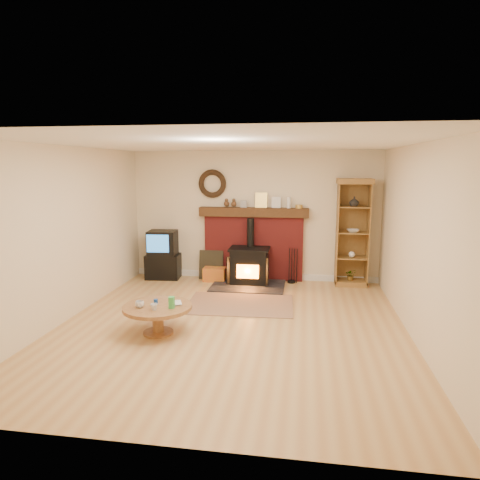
% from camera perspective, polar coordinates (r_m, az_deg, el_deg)
% --- Properties ---
extents(ground, '(5.50, 5.50, 0.00)m').
position_cam_1_polar(ground, '(6.35, -1.20, -11.42)').
color(ground, tan).
rests_on(ground, ground).
extents(room_shell, '(5.02, 5.52, 2.61)m').
position_cam_1_polar(room_shell, '(6.05, -1.27, 4.26)').
color(room_shell, beige).
rests_on(room_shell, ground).
extents(chimney_breast, '(2.20, 0.22, 1.78)m').
position_cam_1_polar(chimney_breast, '(8.69, 1.82, -0.11)').
color(chimney_breast, maroon).
rests_on(chimney_breast, ground).
extents(wood_stove, '(1.40, 1.00, 1.28)m').
position_cam_1_polar(wood_stove, '(8.40, 1.24, -3.58)').
color(wood_stove, black).
rests_on(wood_stove, ground).
extents(area_rug, '(1.82, 1.29, 0.01)m').
position_cam_1_polar(area_rug, '(7.28, 0.00, -8.54)').
color(area_rug, brown).
rests_on(area_rug, ground).
extents(tv_unit, '(0.72, 0.53, 1.00)m').
position_cam_1_polar(tv_unit, '(8.98, -10.23, -2.06)').
color(tv_unit, black).
rests_on(tv_unit, ground).
extents(curio_cabinet, '(0.66, 0.48, 2.07)m').
position_cam_1_polar(curio_cabinet, '(8.53, 14.75, 0.97)').
color(curio_cabinet, brown).
rests_on(curio_cabinet, ground).
extents(firelog_box, '(0.44, 0.28, 0.28)m').
position_cam_1_polar(firelog_box, '(8.70, -3.40, -4.59)').
color(firelog_box, '#DEB60D').
rests_on(firelog_box, ground).
extents(leaning_painting, '(0.50, 0.13, 0.59)m').
position_cam_1_polar(leaning_painting, '(8.82, -3.87, -3.32)').
color(leaning_painting, black).
rests_on(leaning_painting, ground).
extents(fire_tools, '(0.19, 0.16, 0.70)m').
position_cam_1_polar(fire_tools, '(8.61, 6.96, -4.68)').
color(fire_tools, black).
rests_on(fire_tools, ground).
extents(coffee_table, '(0.95, 0.95, 0.57)m').
position_cam_1_polar(coffee_table, '(6.09, -10.95, -9.25)').
color(coffee_table, brown).
rests_on(coffee_table, ground).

